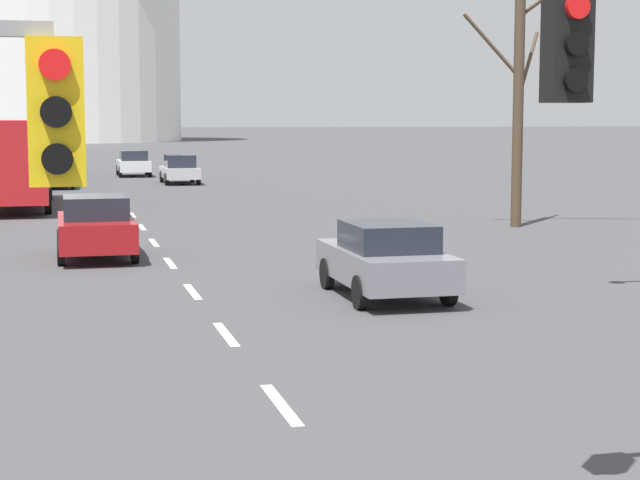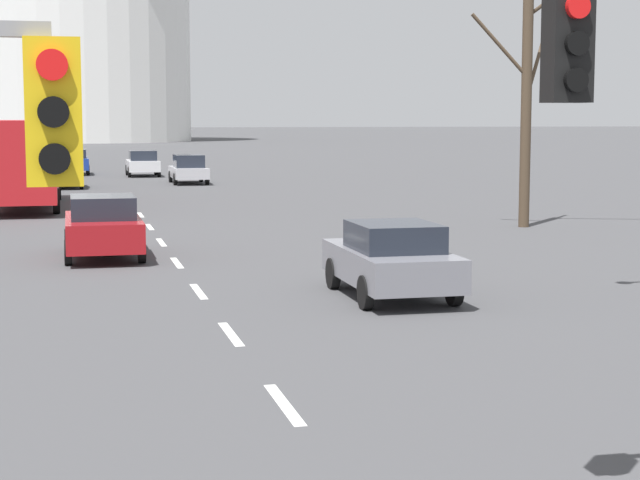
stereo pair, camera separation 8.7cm
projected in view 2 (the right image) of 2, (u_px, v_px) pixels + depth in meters
lane_stripe_1 at (284, 404)px, 13.41m from camera, size 0.16×2.00×0.01m
lane_stripe_2 at (231, 334)px, 17.76m from camera, size 0.16×2.00×0.01m
lane_stripe_3 at (199, 291)px, 22.11m from camera, size 0.16×2.00×0.01m
lane_stripe_4 at (177, 263)px, 26.46m from camera, size 0.16×2.00×0.01m
lane_stripe_5 at (161, 242)px, 30.81m from camera, size 0.16×2.00×0.01m
lane_stripe_6 at (150, 227)px, 35.16m from camera, size 0.16×2.00×0.01m
lane_stripe_7 at (141, 215)px, 39.52m from camera, size 0.16×2.00×0.01m
lane_stripe_8 at (133, 205)px, 43.87m from camera, size 0.16×2.00×0.01m
lane_stripe_9 at (127, 197)px, 48.22m from camera, size 0.16×2.00×0.01m
sedan_near_left at (103, 226)px, 27.41m from camera, size 1.96×4.31×1.61m
sedan_near_right at (73, 162)px, 67.49m from camera, size 1.96×4.23×1.61m
sedan_mid_centre at (143, 163)px, 65.64m from camera, size 1.95×4.02×1.58m
sedan_far_left at (64, 172)px, 54.55m from camera, size 1.93×3.90×1.61m
sedan_far_right at (392, 259)px, 21.32m from camera, size 1.93×4.09×1.51m
sedan_distant_centre at (189, 169)px, 58.25m from camera, size 1.88×4.36×1.58m
city_bus at (25, 156)px, 42.65m from camera, size 2.66×10.80×3.48m
bare_tree_right_near at (529, 96)px, 34.72m from camera, size 4.68×3.36×9.22m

